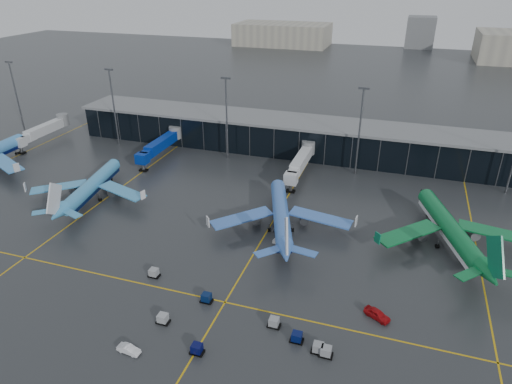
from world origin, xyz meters
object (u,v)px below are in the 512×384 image
(service_van_red, at_px, (377,314))
(airliner_arkefly, at_px, (91,178))
(mobile_airstair, at_px, (280,238))
(service_van_white, at_px, (129,349))
(airliner_aer_lingus, at_px, (451,218))
(baggage_carts, at_px, (238,323))
(airliner_klm_near, at_px, (281,205))

(service_van_red, bearing_deg, airliner_arkefly, 102.15)
(mobile_airstair, bearing_deg, service_van_white, -96.67)
(service_van_red, distance_m, service_van_white, 41.63)
(airliner_aer_lingus, bearing_deg, baggage_carts, -150.48)
(airliner_arkefly, bearing_deg, baggage_carts, -42.29)
(airliner_arkefly, distance_m, airliner_aer_lingus, 87.23)
(airliner_aer_lingus, bearing_deg, airliner_arkefly, 164.82)
(airliner_aer_lingus, relative_size, baggage_carts, 1.07)
(airliner_arkefly, xyz_separation_m, service_van_white, (38.31, -43.92, -5.09))
(airliner_klm_near, bearing_deg, service_van_white, -124.01)
(airliner_arkefly, distance_m, mobile_airstair, 52.70)
(airliner_aer_lingus, distance_m, baggage_carts, 52.14)
(mobile_airstair, bearing_deg, airliner_arkefly, -172.62)
(airliner_klm_near, height_order, service_van_red, airliner_klm_near)
(airliner_arkefly, height_order, airliner_aer_lingus, airliner_aer_lingus)
(airliner_arkefly, height_order, service_van_white, airliner_arkefly)
(mobile_airstair, bearing_deg, airliner_klm_near, 118.33)
(airliner_aer_lingus, distance_m, service_van_red, 32.25)
(mobile_airstair, bearing_deg, baggage_carts, -76.01)
(service_van_white, bearing_deg, airliner_aer_lingus, -39.39)
(mobile_airstair, height_order, service_van_red, mobile_airstair)
(service_van_white, bearing_deg, airliner_klm_near, -10.29)
(baggage_carts, bearing_deg, service_van_white, -143.00)
(airliner_aer_lingus, height_order, baggage_carts, airliner_aer_lingus)
(baggage_carts, bearing_deg, airliner_aer_lingus, 48.43)
(mobile_airstair, height_order, service_van_white, mobile_airstair)
(baggage_carts, bearing_deg, service_van_red, 23.43)
(airliner_aer_lingus, xyz_separation_m, baggage_carts, (-34.40, -38.79, -5.47))
(airliner_klm_near, distance_m, baggage_carts, 34.26)
(airliner_klm_near, bearing_deg, service_van_red, -63.87)
(baggage_carts, bearing_deg, mobile_airstair, 90.90)
(airliner_klm_near, xyz_separation_m, mobile_airstair, (1.61, -5.90, -5.19))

